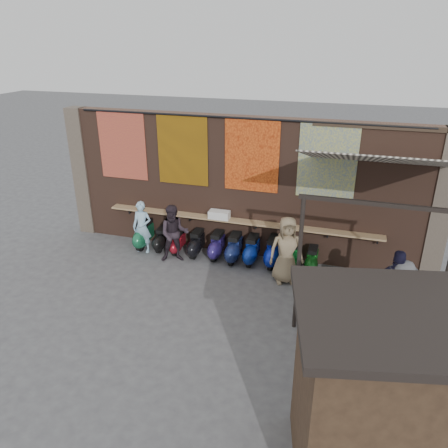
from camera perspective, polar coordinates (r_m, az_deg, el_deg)
name	(u,v)px	position (r m, az deg, el deg)	size (l,w,h in m)	color
ground	(213,297)	(11.00, -1.41, -9.49)	(70.00, 70.00, 0.00)	#474749
brick_wall	(242,187)	(12.47, 2.41, 4.83)	(10.00, 0.40, 4.00)	brown
pier_left	(84,172)	(14.60, -17.85, 6.52)	(0.50, 0.50, 4.00)	#4C4238
pier_right	(441,207)	(12.32, 26.51, 2.06)	(0.50, 0.50, 4.00)	#4C4238
eating_counter	(239,221)	(12.46, 1.91, 0.39)	(8.00, 0.32, 0.05)	#9E7A51
shelf_box	(219,215)	(12.52, -0.62, 1.22)	(0.60, 0.30, 0.23)	white
tapestry_redgold	(122,146)	(13.33, -13.13, 9.95)	(1.50, 0.02, 2.00)	maroon
tapestry_sun	(183,150)	(12.51, -5.43, 9.58)	(1.50, 0.02, 2.00)	orange
tapestry_orange	(252,155)	(11.91, 3.63, 8.93)	(1.50, 0.02, 2.00)	#DF5A1B
tapestry_multi	(327,161)	(11.63, 13.34, 7.98)	(1.50, 0.02, 2.00)	#2B48A0
hang_rail	(241,118)	(11.76, 2.29, 13.66)	(0.06, 0.06, 9.50)	black
scooter_stool_0	(144,234)	(13.47, -10.38, -1.35)	(0.39, 0.87, 0.83)	#18623C
scooter_stool_1	(162,239)	(13.25, -8.10, -1.95)	(0.33, 0.73, 0.69)	black
scooter_stool_2	(178,242)	(13.03, -6.03, -2.35)	(0.32, 0.70, 0.67)	maroon
scooter_stool_3	(196,244)	(12.80, -3.61, -2.56)	(0.35, 0.79, 0.75)	black
scooter_stool_4	(217,246)	(12.64, -0.94, -2.83)	(0.36, 0.80, 0.76)	navy
scooter_stool_5	(234,248)	(12.44, 1.34, -3.19)	(0.38, 0.84, 0.80)	#141E4B
scooter_stool_6	(252,250)	(12.37, 3.64, -3.44)	(0.37, 0.83, 0.79)	navy
scooter_stool_7	(273,252)	(12.29, 6.41, -3.64)	(0.39, 0.87, 0.83)	#0D1D91
scooter_stool_8	(293,255)	(12.22, 8.94, -4.08)	(0.37, 0.82, 0.78)	#0D5B20
scooter_stool_9	(312,260)	(12.14, 11.41, -4.67)	(0.33, 0.74, 0.70)	#105217
diner_left	(142,227)	(13.06, -10.64, -0.40)	(0.57, 0.38, 1.57)	#99C3DE
diner_right	(174,234)	(12.35, -6.51, -1.27)	(0.82, 0.64, 1.69)	#2C222A
shopper_navy	(395,289)	(10.27, 21.45, -7.92)	(1.07, 0.45, 1.83)	black
shopper_grey	(400,295)	(10.30, 21.97, -8.55)	(1.06, 0.61, 1.64)	#55565A
shopper_tan	(286,250)	(11.34, 8.15, -3.39)	(0.89, 0.58, 1.81)	#857154
market_stall	(393,403)	(6.85, 21.22, -20.99)	(2.52, 1.89, 2.73)	black
stall_roof	(411,317)	(5.98, 23.23, -11.06)	(2.82, 2.17, 0.12)	black
stall_sign	(382,323)	(7.18, 19.90, -12.07)	(1.20, 0.04, 0.50)	gold
stall_shelf	(373,374)	(7.77, 18.86, -18.00)	(2.09, 0.10, 0.06)	#473321
awning_canvas	(381,159)	(9.96, 19.81, 7.94)	(3.20, 3.40, 0.03)	beige
awning_ledger	(382,127)	(11.43, 19.91, 11.86)	(3.30, 0.08, 0.12)	#33261C
awning_header	(379,204)	(8.66, 19.60, 2.46)	(3.00, 0.08, 0.08)	black
awning_post_left	(299,265)	(9.31, 9.72, -5.35)	(0.09, 0.09, 3.10)	black
awning_post_right	(444,286)	(9.47, 26.83, -7.25)	(0.09, 0.09, 3.10)	black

